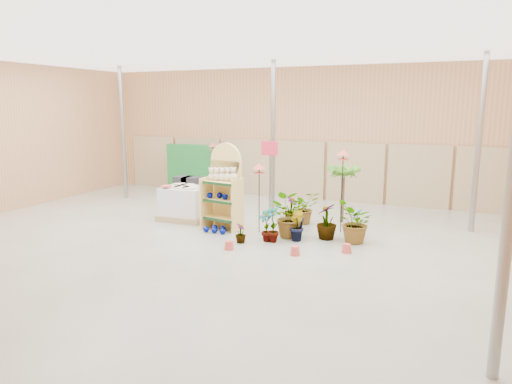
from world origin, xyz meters
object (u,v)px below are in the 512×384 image
potted_plant_2 (287,216)px  pallet_stack (185,203)px  display_shelf (224,190)px  bird_table_front (259,169)px

potted_plant_2 → pallet_stack: bearing=170.4°
potted_plant_2 → display_shelf: bearing=174.5°
pallet_stack → potted_plant_2: bearing=-11.2°
pallet_stack → bird_table_front: bird_table_front is taller
display_shelf → potted_plant_2: display_shelf is taller
pallet_stack → potted_plant_2: potted_plant_2 is taller
bird_table_front → potted_plant_2: bird_table_front is taller
display_shelf → pallet_stack: display_shelf is taller
pallet_stack → bird_table_front: bearing=-11.8°
display_shelf → bird_table_front: size_ratio=1.27×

